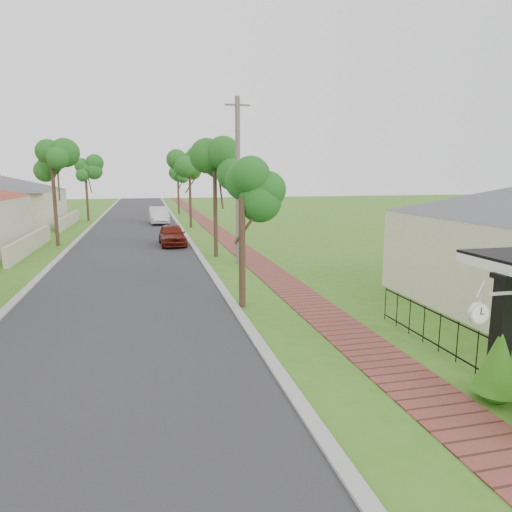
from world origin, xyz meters
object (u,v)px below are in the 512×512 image
object	(u,v)px
parked_car_red	(172,235)
near_tree	(242,195)
parked_car_white	(159,215)
utility_pole	(238,181)
station_clock	(481,311)
porch_post	(500,343)

from	to	relation	value
parked_car_red	near_tree	world-z (taller)	near_tree
parked_car_white	utility_pole	xyz separation A→B (m)	(3.30, -19.89, 3.31)
near_tree	station_clock	distance (m)	8.40
parked_car_red	near_tree	bearing A→B (deg)	-86.15
porch_post	utility_pole	xyz separation A→B (m)	(-2.25, 14.80, 2.93)
parked_car_white	station_clock	size ratio (longest dim) A/B	4.30
near_tree	utility_pole	xyz separation A→B (m)	(1.37, 7.47, 0.34)
porch_post	near_tree	world-z (taller)	near_tree
station_clock	utility_pole	bearing A→B (deg)	95.24
parked_car_red	near_tree	distance (m)	14.61
porch_post	utility_pole	bearing A→B (deg)	98.64
near_tree	station_clock	xyz separation A→B (m)	(2.76, -7.73, -1.76)
near_tree	utility_pole	world-z (taller)	utility_pole
porch_post	station_clock	world-z (taller)	porch_post
utility_pole	station_clock	bearing A→B (deg)	-84.76
porch_post	near_tree	bearing A→B (deg)	116.25
station_clock	parked_car_white	bearing A→B (deg)	97.62
parked_car_white	utility_pole	size ratio (longest dim) A/B	0.57
parked_car_red	utility_pole	world-z (taller)	utility_pole
parked_car_white	near_tree	world-z (taller)	near_tree
porch_post	near_tree	distance (m)	8.58
parked_car_white	station_clock	world-z (taller)	station_clock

